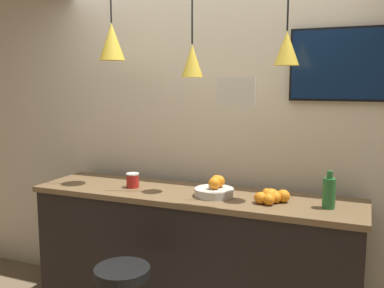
{
  "coord_description": "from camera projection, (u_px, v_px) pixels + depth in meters",
  "views": [
    {
      "loc": [
        1.13,
        -2.1,
        1.78
      ],
      "look_at": [
        0.0,
        0.64,
        1.36
      ],
      "focal_mm": 40.0,
      "sensor_mm": 36.0,
      "label": 1
    }
  ],
  "objects": [
    {
      "name": "fruit_bowl",
      "position": [
        215.0,
        189.0,
        2.95
      ],
      "size": [
        0.27,
        0.27,
        0.14
      ],
      "color": "beige",
      "rests_on": "service_counter"
    },
    {
      "name": "spread_jar",
      "position": [
        133.0,
        180.0,
        3.19
      ],
      "size": [
        0.1,
        0.1,
        0.11
      ],
      "color": "red",
      "rests_on": "service_counter"
    },
    {
      "name": "mounted_tv",
      "position": [
        347.0,
        64.0,
        2.87
      ],
      "size": [
        0.75,
        0.04,
        0.5
      ],
      "color": "black"
    },
    {
      "name": "hanging_menu_board",
      "position": [
        236.0,
        91.0,
        2.6
      ],
      "size": [
        0.24,
        0.01,
        0.17
      ],
      "color": "silver"
    },
    {
      "name": "back_wall",
      "position": [
        212.0,
        126.0,
        3.35
      ],
      "size": [
        8.0,
        0.06,
        2.9
      ],
      "color": "beige",
      "rests_on": "ground_plane"
    },
    {
      "name": "service_counter",
      "position": [
        192.0,
        259.0,
        3.12
      ],
      "size": [
        2.37,
        0.59,
        1.01
      ],
      "color": "black",
      "rests_on": "ground_plane"
    },
    {
      "name": "pendant_lamp_right",
      "position": [
        287.0,
        47.0,
        2.67
      ],
      "size": [
        0.16,
        0.16,
        0.91
      ],
      "color": "black"
    },
    {
      "name": "pendant_lamp_middle",
      "position": [
        192.0,
        59.0,
        2.92
      ],
      "size": [
        0.15,
        0.15,
        0.98
      ],
      "color": "black"
    },
    {
      "name": "pendant_lamp_left",
      "position": [
        112.0,
        41.0,
        3.14
      ],
      "size": [
        0.19,
        0.19,
        0.85
      ],
      "color": "black"
    },
    {
      "name": "juice_bottle",
      "position": [
        329.0,
        192.0,
        2.65
      ],
      "size": [
        0.08,
        0.08,
        0.24
      ],
      "color": "#286B33",
      "rests_on": "service_counter"
    },
    {
      "name": "orange_pile",
      "position": [
        272.0,
        196.0,
        2.8
      ],
      "size": [
        0.22,
        0.23,
        0.09
      ],
      "color": "orange",
      "rests_on": "service_counter"
    }
  ]
}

